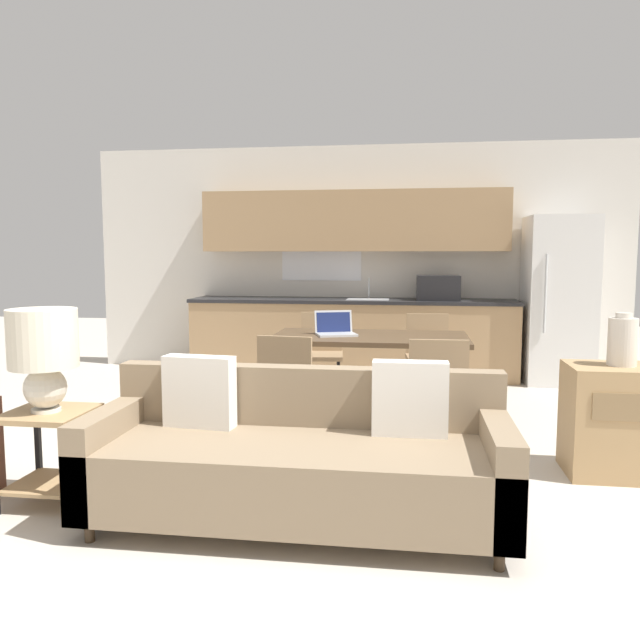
% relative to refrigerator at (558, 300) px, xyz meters
% --- Properties ---
extents(ground_plane, '(20.00, 20.00, 0.00)m').
position_rel_refrigerator_xyz_m(ground_plane, '(-2.28, -4.23, -0.92)').
color(ground_plane, beige).
extents(wall_back, '(6.40, 0.07, 2.70)m').
position_rel_refrigerator_xyz_m(wall_back, '(-2.28, 0.40, 0.44)').
color(wall_back, silver).
rests_on(wall_back, ground_plane).
extents(kitchen_counter, '(3.76, 0.65, 2.15)m').
position_rel_refrigerator_xyz_m(kitchen_counter, '(-2.26, 0.10, -0.07)').
color(kitchen_counter, tan).
rests_on(kitchen_counter, ground_plane).
extents(refrigerator, '(0.70, 0.73, 1.83)m').
position_rel_refrigerator_xyz_m(refrigerator, '(0.00, 0.00, 0.00)').
color(refrigerator, white).
rests_on(refrigerator, ground_plane).
extents(dining_table, '(1.61, 0.85, 0.75)m').
position_rel_refrigerator_xyz_m(dining_table, '(-1.94, -1.99, -0.23)').
color(dining_table, brown).
rests_on(dining_table, ground_plane).
extents(couch, '(2.18, 0.80, 0.86)m').
position_rel_refrigerator_xyz_m(couch, '(-2.18, -3.96, -0.58)').
color(couch, '#3D2D1E').
rests_on(couch, ground_plane).
extents(side_table, '(0.45, 0.45, 0.54)m').
position_rel_refrigerator_xyz_m(side_table, '(-3.63, -3.94, -0.55)').
color(side_table, tan).
rests_on(side_table, ground_plane).
extents(table_lamp, '(0.38, 0.38, 0.58)m').
position_rel_refrigerator_xyz_m(table_lamp, '(-3.63, -3.95, -0.02)').
color(table_lamp, silver).
rests_on(table_lamp, side_table).
extents(vase, '(0.18, 0.18, 0.34)m').
position_rel_refrigerator_xyz_m(vase, '(-0.27, -2.97, -0.04)').
color(vase, beige).
rests_on(vase, credenza).
extents(dining_chair_near_left, '(0.47, 0.47, 0.85)m').
position_rel_refrigerator_xyz_m(dining_chair_near_left, '(-2.46, -2.77, -0.43)').
color(dining_chair_near_left, '#997A56').
rests_on(dining_chair_near_left, ground_plane).
extents(dining_chair_far_left, '(0.46, 0.46, 0.85)m').
position_rel_refrigerator_xyz_m(dining_chair_far_left, '(-2.46, -1.20, -0.43)').
color(dining_chair_far_left, '#997A56').
rests_on(dining_chair_far_left, ground_plane).
extents(dining_chair_far_right, '(0.46, 0.46, 0.85)m').
position_rel_refrigerator_xyz_m(dining_chair_far_right, '(-1.43, -1.22, -0.43)').
color(dining_chair_far_right, '#997A56').
rests_on(dining_chair_far_right, ground_plane).
extents(dining_chair_near_right, '(0.44, 0.44, 0.85)m').
position_rel_refrigerator_xyz_m(dining_chair_near_right, '(-1.42, -2.79, -0.43)').
color(dining_chair_near_right, '#997A56').
rests_on(dining_chair_near_right, ground_plane).
extents(laptop, '(0.39, 0.35, 0.20)m').
position_rel_refrigerator_xyz_m(laptop, '(-2.23, -1.98, -0.12)').
color(laptop, '#B7BABC').
rests_on(laptop, dining_table).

